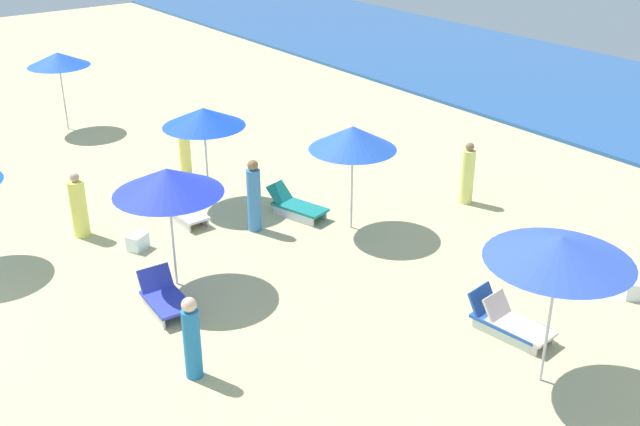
{
  "coord_description": "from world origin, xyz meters",
  "views": [
    {
      "loc": [
        13.95,
        0.2,
        7.91
      ],
      "look_at": [
        2.78,
        8.66,
        1.33
      ],
      "focal_mm": 42.67,
      "sensor_mm": 36.0,
      "label": 1
    }
  ],
  "objects_px": {
    "umbrella_4": "(353,138)",
    "beachgoer_4": "(192,339)",
    "umbrella_6": "(560,249)",
    "lounge_chair_6_1": "(505,320)",
    "umbrella_0": "(58,59)",
    "umbrella_3": "(168,181)",
    "lounge_chair_3_0": "(165,298)",
    "beachgoer_1": "(185,149)",
    "umbrella_2": "(204,117)",
    "beachgoer_0": "(254,197)",
    "cooler_box_1": "(633,288)",
    "lounge_chair_6_0": "(516,325)",
    "beachgoer_2": "(79,207)",
    "beachgoer_6": "(467,175)",
    "cooler_box_2": "(138,242)",
    "lounge_chair_4_0": "(296,206)",
    "lounge_chair_2_0": "(185,211)"
  },
  "relations": [
    {
      "from": "umbrella_4",
      "to": "beachgoer_4",
      "type": "bearing_deg",
      "value": -63.85
    },
    {
      "from": "umbrella_6",
      "to": "lounge_chair_6_1",
      "type": "distance_m",
      "value": 2.68
    },
    {
      "from": "umbrella_0",
      "to": "umbrella_3",
      "type": "xyz_separation_m",
      "value": [
        10.91,
        -1.79,
        0.02
      ]
    },
    {
      "from": "lounge_chair_3_0",
      "to": "beachgoer_1",
      "type": "distance_m",
      "value": 6.92
    },
    {
      "from": "umbrella_2",
      "to": "beachgoer_0",
      "type": "distance_m",
      "value": 2.48
    },
    {
      "from": "beachgoer_4",
      "to": "cooler_box_1",
      "type": "xyz_separation_m",
      "value": [
        2.98,
        8.16,
        -0.56
      ]
    },
    {
      "from": "lounge_chair_6_0",
      "to": "beachgoer_2",
      "type": "bearing_deg",
      "value": 112.22
    },
    {
      "from": "lounge_chair_6_0",
      "to": "beachgoer_4",
      "type": "height_order",
      "value": "beachgoer_4"
    },
    {
      "from": "umbrella_4",
      "to": "cooler_box_1",
      "type": "xyz_separation_m",
      "value": [
        5.77,
        2.49,
        -2.05
      ]
    },
    {
      "from": "lounge_chair_6_1",
      "to": "beachgoer_1",
      "type": "height_order",
      "value": "beachgoer_1"
    },
    {
      "from": "umbrella_2",
      "to": "beachgoer_4",
      "type": "bearing_deg",
      "value": -31.53
    },
    {
      "from": "umbrella_4",
      "to": "beachgoer_6",
      "type": "height_order",
      "value": "umbrella_4"
    },
    {
      "from": "beachgoer_2",
      "to": "beachgoer_6",
      "type": "xyz_separation_m",
      "value": [
        4.05,
        8.42,
        0.03
      ]
    },
    {
      "from": "lounge_chair_6_0",
      "to": "beachgoer_4",
      "type": "distance_m",
      "value": 5.8
    },
    {
      "from": "lounge_chair_6_1",
      "to": "cooler_box_2",
      "type": "height_order",
      "value": "lounge_chair_6_1"
    },
    {
      "from": "lounge_chair_4_0",
      "to": "umbrella_4",
      "type": "bearing_deg",
      "value": -79.99
    },
    {
      "from": "beachgoer_0",
      "to": "beachgoer_2",
      "type": "relative_size",
      "value": 1.13
    },
    {
      "from": "umbrella_2",
      "to": "cooler_box_2",
      "type": "bearing_deg",
      "value": -62.88
    },
    {
      "from": "lounge_chair_4_0",
      "to": "lounge_chair_6_1",
      "type": "relative_size",
      "value": 1.08
    },
    {
      "from": "umbrella_4",
      "to": "lounge_chair_6_1",
      "type": "xyz_separation_m",
      "value": [
        5.03,
        -0.49,
        -2.0
      ]
    },
    {
      "from": "lounge_chair_6_0",
      "to": "lounge_chair_6_1",
      "type": "relative_size",
      "value": 0.88
    },
    {
      "from": "lounge_chair_4_0",
      "to": "beachgoer_4",
      "type": "distance_m",
      "value": 6.52
    },
    {
      "from": "lounge_chair_3_0",
      "to": "beachgoer_4",
      "type": "height_order",
      "value": "beachgoer_4"
    },
    {
      "from": "beachgoer_4",
      "to": "umbrella_3",
      "type": "bearing_deg",
      "value": 105.77
    },
    {
      "from": "umbrella_0",
      "to": "umbrella_3",
      "type": "relative_size",
      "value": 0.97
    },
    {
      "from": "umbrella_2",
      "to": "lounge_chair_6_1",
      "type": "height_order",
      "value": "umbrella_2"
    },
    {
      "from": "beachgoer_4",
      "to": "beachgoer_6",
      "type": "bearing_deg",
      "value": 51.51
    },
    {
      "from": "lounge_chair_4_0",
      "to": "lounge_chair_6_1",
      "type": "xyz_separation_m",
      "value": [
        6.36,
        0.15,
        -0.02
      ]
    },
    {
      "from": "umbrella_3",
      "to": "cooler_box_2",
      "type": "xyz_separation_m",
      "value": [
        -1.89,
        0.03,
        -2.1
      ]
    },
    {
      "from": "lounge_chair_6_0",
      "to": "cooler_box_1",
      "type": "height_order",
      "value": "lounge_chair_6_0"
    },
    {
      "from": "umbrella_0",
      "to": "beachgoer_0",
      "type": "bearing_deg",
      "value": 4.9
    },
    {
      "from": "lounge_chair_3_0",
      "to": "beachgoer_2",
      "type": "height_order",
      "value": "beachgoer_2"
    },
    {
      "from": "lounge_chair_2_0",
      "to": "umbrella_6",
      "type": "distance_m",
      "value": 9.49
    },
    {
      "from": "beachgoer_6",
      "to": "lounge_chair_3_0",
      "type": "bearing_deg",
      "value": -72.43
    },
    {
      "from": "lounge_chair_6_1",
      "to": "beachgoer_6",
      "type": "relative_size",
      "value": 0.94
    },
    {
      "from": "beachgoer_6",
      "to": "cooler_box_1",
      "type": "distance_m",
      "value": 5.23
    },
    {
      "from": "lounge_chair_4_0",
      "to": "beachgoer_4",
      "type": "bearing_deg",
      "value": -156.42
    },
    {
      "from": "beachgoer_0",
      "to": "beachgoer_6",
      "type": "xyz_separation_m",
      "value": [
        1.89,
        5.08,
        -0.09
      ]
    },
    {
      "from": "lounge_chair_6_1",
      "to": "cooler_box_1",
      "type": "relative_size",
      "value": 3.25
    },
    {
      "from": "lounge_chair_6_0",
      "to": "beachgoer_1",
      "type": "bearing_deg",
      "value": 89.43
    },
    {
      "from": "cooler_box_2",
      "to": "umbrella_2",
      "type": "bearing_deg",
      "value": -1.04
    },
    {
      "from": "lounge_chair_4_0",
      "to": "beachgoer_1",
      "type": "height_order",
      "value": "beachgoer_1"
    },
    {
      "from": "umbrella_0",
      "to": "cooler_box_1",
      "type": "relative_size",
      "value": 5.36
    },
    {
      "from": "lounge_chair_2_0",
      "to": "umbrella_4",
      "type": "xyz_separation_m",
      "value": [
        2.68,
        2.93,
        1.99
      ]
    },
    {
      "from": "beachgoer_4",
      "to": "lounge_chair_4_0",
      "type": "bearing_deg",
      "value": 77.05
    },
    {
      "from": "umbrella_2",
      "to": "cooler_box_1",
      "type": "bearing_deg",
      "value": 25.89
    },
    {
      "from": "lounge_chair_3_0",
      "to": "cooler_box_2",
      "type": "distance_m",
      "value": 2.73
    },
    {
      "from": "lounge_chair_3_0",
      "to": "cooler_box_1",
      "type": "relative_size",
      "value": 2.83
    },
    {
      "from": "umbrella_2",
      "to": "beachgoer_2",
      "type": "xyz_separation_m",
      "value": [
        -0.1,
        -3.27,
        -1.52
      ]
    },
    {
      "from": "umbrella_2",
      "to": "umbrella_4",
      "type": "height_order",
      "value": "umbrella_4"
    }
  ]
}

